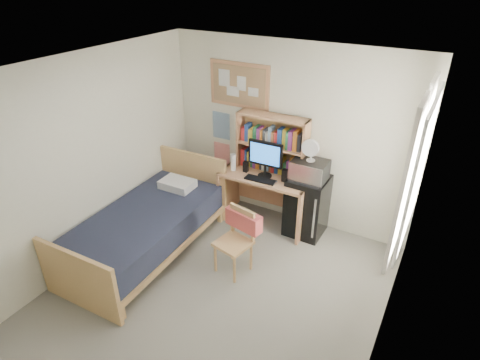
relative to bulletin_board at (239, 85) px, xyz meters
The scene contains 25 objects.
floor 2.95m from the bulletin_board, 69.48° to the right, with size 3.60×4.20×0.02m, color gray.
ceiling 2.33m from the bulletin_board, 69.48° to the right, with size 3.60×4.20×0.02m, color silver.
wall_back 1.00m from the bulletin_board, ahead, with size 3.60×0.04×2.60m, color white.
wall_left 2.40m from the bulletin_board, 116.08° to the right, with size 0.04×4.20×2.60m, color white.
wall_right 3.37m from the bulletin_board, 38.93° to the right, with size 0.04×4.20×2.60m, color white.
window_unit 2.70m from the bulletin_board, 19.26° to the right, with size 0.10×1.40×1.70m, color white.
curtain_left 2.83m from the bulletin_board, 27.19° to the right, with size 0.04×0.55×1.70m, color beige.
curtain_right 2.57m from the bulletin_board, 10.96° to the right, with size 0.04×0.55×1.70m, color beige.
bulletin_board is the anchor object (origin of this frame).
poster_wave 0.74m from the bulletin_board, behind, with size 0.30×0.01×0.42m, color #245990.
poster_japan 1.18m from the bulletin_board, behind, with size 0.28×0.01×0.36m, color red.
desk 1.67m from the bulletin_board, 27.55° to the right, with size 1.28×0.64×0.80m, color tan.
desk_chair 2.24m from the bulletin_board, 63.26° to the right, with size 0.43×0.43×0.85m, color tan.
mini_fridge 1.95m from the bulletin_board, 11.97° to the right, with size 0.52×0.52×0.88m, color black.
bed 2.40m from the bulletin_board, 104.44° to the right, with size 1.11×2.22×0.61m, color #1A1E2F.
hutch 0.95m from the bulletin_board, 15.78° to the right, with size 1.01×0.26×0.83m, color tan.
monitor 1.13m from the bulletin_board, 31.65° to the right, with size 0.50×0.04×0.53m, color black.
keyboard 1.38m from the bulletin_board, 39.90° to the right, with size 0.44×0.14×0.02m, color black.
speaker_left 1.16m from the bulletin_board, 50.35° to the right, with size 0.06×0.06×0.16m, color black.
speaker_right 1.43m from the bulletin_board, 22.25° to the right, with size 0.07×0.07×0.18m, color black.
water_bottle 1.09m from the bulletin_board, 71.51° to the right, with size 0.07×0.07×0.25m, color silver.
hoodie 1.97m from the bulletin_board, 58.60° to the right, with size 0.49×0.15×0.23m, color #CE524E.
microwave 1.56m from the bulletin_board, 12.86° to the right, with size 0.46×0.35×0.27m, color silver.
desk_fan 1.42m from the bulletin_board, 12.86° to the right, with size 0.23×0.23×0.29m, color silver.
pillow 1.65m from the bulletin_board, 115.36° to the right, with size 0.47×0.33×0.11m, color silver.
Camera 1 is at (1.97, -2.79, 3.45)m, focal length 30.00 mm.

